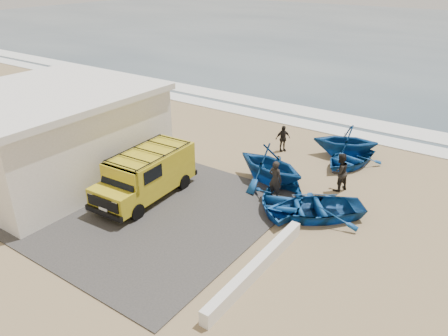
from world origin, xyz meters
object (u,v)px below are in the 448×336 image
Objects in this scene: van at (147,173)px; building at (49,133)px; parapet at (256,268)px; boat_far_left at (346,141)px; boat_near_left at (282,201)px; fisherman_middle at (340,172)px; boat_mid_left at (270,164)px; boat_near_right at (315,208)px; boat_mid_right at (349,159)px; fisherman_back at (283,138)px; fisherman_front at (275,180)px.

building is at bearing -173.50° from van.
boat_far_left reaches higher than parapet.
boat_near_left is 2.06× the size of fisherman_middle.
building is at bearing 131.84° from boat_mid_left.
fisherman_middle is (3.02, 1.23, -0.07)m from boat_mid_left.
building is 2.30× the size of boat_near_right.
boat_near_left is 1.07× the size of boat_mid_right.
boat_mid_left is 4.15m from fisherman_back.
parapet is 4.62m from boat_near_left.
boat_far_left is 3.42m from fisherman_back.
van is 6.12m from boat_near_left.
boat_mid_right is (-0.60, 10.45, 0.09)m from parapet.
parapet is 3.29× the size of fisherman_front.
boat_mid_left is 2.50× the size of fisherman_back.
van is 11.15m from boat_far_left.
boat_near_right is at bearing -72.04° from boat_mid_right.
van is at bearing -178.84° from boat_near_left.
boat_mid_right is (11.90, 9.44, -1.79)m from building.
building is 2.64× the size of boat_mid_right.
parapet is at bearing -95.67° from boat_near_left.
boat_mid_right is (-0.66, 5.81, -0.05)m from boat_near_right.
fisherman_back is at bearing -164.55° from boat_mid_right.
boat_near_left is at bearing -117.27° from fisherman_back.
van is at bearing 9.29° from building.
fisherman_back is at bearing 113.43° from parapet.
parapet is at bearing -18.25° from van.
boat_far_left reaches higher than boat_near_left.
boat_mid_left is at bearing 45.56° from van.
boat_near_right is 1.15× the size of boat_mid_right.
boat_near_right is at bearing 18.51° from van.
building reaches higher than boat_near_right.
fisherman_middle is at bearing 142.28° from boat_near_right.
fisherman_front is at bearing -120.60° from fisherman_back.
fisherman_middle is at bearing -67.49° from boat_mid_right.
boat_mid_right is at bearing 93.30° from parapet.
boat_mid_right is 5.56m from fisherman_front.
boat_near_left is 7.14m from boat_far_left.
boat_near_left is at bearing 2.01° from fisherman_middle.
boat_far_left is (11.23, 10.52, -1.26)m from building.
boat_near_right reaches higher than boat_mid_right.
fisherman_back is at bearing -95.92° from fisherman_middle.
boat_mid_right is (6.31, 8.53, -0.81)m from van.
boat_near_left is (-1.38, 4.40, 0.12)m from parapet.
van is 7.52m from boat_near_right.
building is 2.49× the size of boat_mid_left.
van is 1.38× the size of boat_mid_left.
boat_near_right is 3.55m from boat_mid_left.
building reaches higher than boat_far_left.
parapet is 1.15× the size of van.
boat_mid_left is at bearing 108.75° from boat_near_left.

